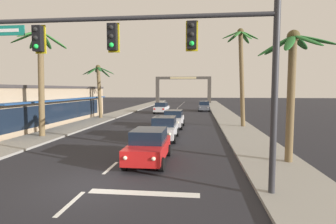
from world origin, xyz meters
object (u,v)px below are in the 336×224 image
sedan_fifth_in_queue (174,119)px  town_gateway_arch (183,86)px  sedan_parked_nearest_kerb (204,106)px  sedan_lead_at_stop_bar (149,146)px  sedan_oncoming_far (162,108)px  storefront_strip_left (32,105)px  palm_left_third (99,83)px  palm_right_nearest (292,71)px  traffic_signal_mast (162,51)px  palm_left_second (41,65)px  sedan_third_in_queue (164,128)px  palm_right_second (241,64)px

sedan_fifth_in_queue → town_gateway_arch: 46.10m
sedan_parked_nearest_kerb → sedan_lead_at_stop_bar: bearing=-96.0°
sedan_oncoming_far → storefront_strip_left: storefront_strip_left is taller
palm_left_third → palm_right_nearest: 25.61m
traffic_signal_mast → palm_right_nearest: traffic_signal_mast is taller
storefront_strip_left → palm_left_third: bearing=53.2°
palm_left_second → traffic_signal_mast: bearing=-43.4°
storefront_strip_left → traffic_signal_mast: bearing=-46.9°
sedan_lead_at_stop_bar → sedan_fifth_in_queue: bearing=89.6°
sedan_fifth_in_queue → sedan_parked_nearest_kerb: bearing=80.6°
sedan_fifth_in_queue → sedan_oncoming_far: bearing=102.0°
sedan_third_in_queue → storefront_strip_left: (-14.76, 6.80, 1.17)m
palm_right_nearest → sedan_parked_nearest_kerb: bearing=96.2°
sedan_lead_at_stop_bar → palm_right_nearest: (6.98, 0.38, 3.73)m
traffic_signal_mast → sedan_third_in_queue: 11.14m
sedan_oncoming_far → town_gateway_arch: 30.54m
sedan_third_in_queue → sedan_parked_nearest_kerb: same height
sedan_parked_nearest_kerb → palm_right_nearest: bearing=-83.8°
sedan_parked_nearest_kerb → palm_right_nearest: palm_right_nearest is taller
sedan_third_in_queue → storefront_strip_left: size_ratio=0.19×
traffic_signal_mast → town_gateway_arch: town_gateway_arch is taller
palm_left_third → town_gateway_arch: town_gateway_arch is taller
sedan_parked_nearest_kerb → palm_right_second: 20.51m
sedan_third_in_queue → palm_right_nearest: palm_right_nearest is taller
palm_left_second → palm_right_nearest: (16.29, -5.67, -0.93)m
traffic_signal_mast → palm_right_second: palm_right_second is taller
sedan_lead_at_stop_bar → palm_right_second: 15.79m
sedan_fifth_in_queue → sedan_oncoming_far: 15.99m
sedan_parked_nearest_kerb → palm_left_third: bearing=-135.0°
sedan_fifth_in_queue → sedan_parked_nearest_kerb: 20.58m
sedan_lead_at_stop_bar → sedan_fifth_in_queue: size_ratio=1.00×
storefront_strip_left → sedan_fifth_in_queue: bearing=-1.8°
palm_left_second → palm_right_nearest: size_ratio=1.27×
sedan_oncoming_far → sedan_parked_nearest_kerb: 8.14m
palm_left_third → town_gateway_arch: size_ratio=0.46×
palm_left_second → sedan_third_in_queue: bearing=1.8°
sedan_oncoming_far → traffic_signal_mast: bearing=-82.2°
traffic_signal_mast → town_gateway_arch: bearing=92.6°
sedan_parked_nearest_kerb → town_gateway_arch: 26.36m
sedan_parked_nearest_kerb → palm_right_second: bearing=-81.1°
sedan_fifth_in_queue → palm_right_nearest: 14.59m
palm_left_second → palm_right_nearest: bearing=-19.2°
sedan_oncoming_far → storefront_strip_left: bearing=-127.3°
palm_left_second → palm_left_third: 13.61m
sedan_fifth_in_queue → town_gateway_arch: (-1.71, 45.92, 3.65)m
sedan_lead_at_stop_bar → sedan_parked_nearest_kerb: bearing=84.0°
palm_left_third → traffic_signal_mast: bearing=-64.6°
palm_right_nearest → storefront_strip_left: 25.35m
sedan_parked_nearest_kerb → sedan_fifth_in_queue: bearing=-99.4°
sedan_oncoming_far → palm_right_nearest: (10.21, -27.95, 3.73)m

